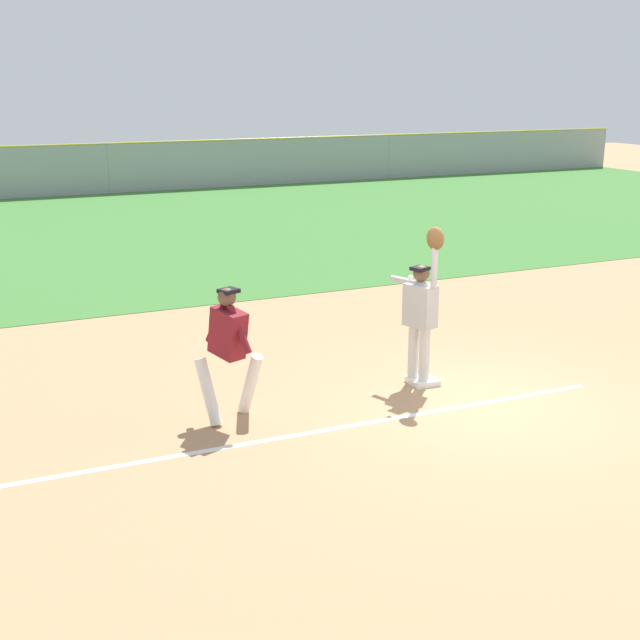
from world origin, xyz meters
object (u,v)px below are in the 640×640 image
object	(u,v)px
baseball	(411,278)
parked_car_white	(191,165)
runner	(228,345)
parked_car_green	(51,170)
parked_car_red	(331,159)
first_base	(423,381)
fielder	(421,308)

from	to	relation	value
baseball	parked_car_white	size ratio (longest dim) A/B	0.02
runner	baseball	xyz separation A→B (m)	(2.57, -0.05, 0.62)
parked_car_green	parked_car_white	xyz separation A→B (m)	(5.71, -0.29, 0.00)
runner	parked_car_red	xyz separation A→B (m)	(13.77, 25.91, -0.32)
first_base	baseball	size ratio (longest dim) A/B	5.14
fielder	parked_car_white	world-z (taller)	fielder
fielder	runner	size ratio (longest dim) A/B	1.33
parked_car_green	first_base	bearing A→B (deg)	-91.72
runner	baseball	distance (m)	2.65
first_base	parked_car_red	world-z (taller)	parked_car_red
runner	fielder	bearing A→B (deg)	-19.00
first_base	baseball	xyz separation A→B (m)	(-0.34, -0.15, 1.57)
first_base	parked_car_white	xyz separation A→B (m)	(4.32, 25.89, 0.63)
parked_car_white	fielder	bearing A→B (deg)	-105.67
baseball	parked_car_green	bearing A→B (deg)	92.28
fielder	parked_car_red	size ratio (longest dim) A/B	0.52
runner	parked_car_red	world-z (taller)	runner
baseball	parked_car_white	bearing A→B (deg)	79.85
runner	parked_car_red	distance (m)	29.35
parked_car_green	parked_car_red	bearing A→B (deg)	-6.49
parked_car_red	baseball	bearing A→B (deg)	-112.92
parked_car_white	parked_car_green	bearing A→B (deg)	171.00
parked_car_green	parked_car_red	size ratio (longest dim) A/B	1.03
baseball	parked_car_white	world-z (taller)	baseball
fielder	baseball	xyz separation A→B (m)	(-0.29, -0.18, 0.49)
parked_car_white	parked_car_red	distance (m)	6.53
runner	parked_car_red	size ratio (longest dim) A/B	0.39
first_base	fielder	world-z (taller)	fielder
fielder	runner	distance (m)	2.87
fielder	runner	bearing A→B (deg)	-16.79
baseball	parked_car_red	world-z (taller)	baseball
fielder	parked_car_green	size ratio (longest dim) A/B	0.50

